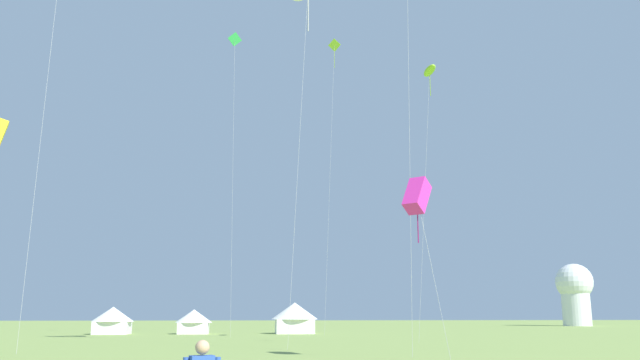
{
  "coord_description": "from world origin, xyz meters",
  "views": [
    {
      "loc": [
        -4.23,
        -5.02,
        2.13
      ],
      "look_at": [
        0.0,
        32.0,
        10.01
      ],
      "focal_mm": 35.49,
      "sensor_mm": 36.0,
      "label": 1
    }
  ],
  "objects_px": {
    "kite_green_diamond": "(235,57)",
    "festival_tent_center": "(194,320)",
    "kite_lime_parafoil": "(430,71)",
    "festival_tent_left": "(295,316)",
    "kite_magenta_box": "(417,196)",
    "festival_tent_right": "(113,319)",
    "kite_lime_diamond": "(334,64)",
    "observatory_dome": "(575,291)"
  },
  "relations": [
    {
      "from": "kite_green_diamond",
      "to": "festival_tent_center",
      "type": "height_order",
      "value": "kite_green_diamond"
    },
    {
      "from": "kite_lime_parafoil",
      "to": "festival_tent_left",
      "type": "distance_m",
      "value": 31.5
    },
    {
      "from": "festival_tent_center",
      "to": "kite_magenta_box",
      "type": "bearing_deg",
      "value": -71.59
    },
    {
      "from": "festival_tent_right",
      "to": "festival_tent_center",
      "type": "bearing_deg",
      "value": -0.0
    },
    {
      "from": "kite_lime_diamond",
      "to": "observatory_dome",
      "type": "height_order",
      "value": "kite_lime_diamond"
    },
    {
      "from": "observatory_dome",
      "to": "festival_tent_right",
      "type": "bearing_deg",
      "value": -152.58
    },
    {
      "from": "kite_magenta_box",
      "to": "kite_lime_parafoil",
      "type": "bearing_deg",
      "value": 70.57
    },
    {
      "from": "kite_green_diamond",
      "to": "observatory_dome",
      "type": "relative_size",
      "value": 2.83
    },
    {
      "from": "observatory_dome",
      "to": "kite_magenta_box",
      "type": "bearing_deg",
      "value": -122.4
    },
    {
      "from": "kite_green_diamond",
      "to": "kite_lime_diamond",
      "type": "xyz_separation_m",
      "value": [
        10.73,
        3.26,
        1.09
      ]
    },
    {
      "from": "kite_magenta_box",
      "to": "observatory_dome",
      "type": "bearing_deg",
      "value": 57.6
    },
    {
      "from": "kite_green_diamond",
      "to": "observatory_dome",
      "type": "bearing_deg",
      "value": 37.67
    },
    {
      "from": "kite_green_diamond",
      "to": "festival_tent_right",
      "type": "xyz_separation_m",
      "value": [
        -12.14,
        8.71,
        -26.27
      ]
    },
    {
      "from": "kite_lime_parafoil",
      "to": "kite_magenta_box",
      "type": "relative_size",
      "value": 2.53
    },
    {
      "from": "kite_lime_diamond",
      "to": "festival_tent_right",
      "type": "distance_m",
      "value": 36.07
    },
    {
      "from": "kite_lime_parafoil",
      "to": "kite_lime_diamond",
      "type": "relative_size",
      "value": 0.69
    },
    {
      "from": "kite_green_diamond",
      "to": "festival_tent_right",
      "type": "bearing_deg",
      "value": 144.33
    },
    {
      "from": "festival_tent_right",
      "to": "festival_tent_left",
      "type": "relative_size",
      "value": 0.86
    },
    {
      "from": "festival_tent_right",
      "to": "festival_tent_center",
      "type": "height_order",
      "value": "festival_tent_right"
    },
    {
      "from": "kite_magenta_box",
      "to": "kite_lime_diamond",
      "type": "distance_m",
      "value": 41.28
    },
    {
      "from": "kite_magenta_box",
      "to": "observatory_dome",
      "type": "relative_size",
      "value": 0.8
    },
    {
      "from": "kite_lime_parafoil",
      "to": "festival_tent_center",
      "type": "height_order",
      "value": "kite_lime_parafoil"
    },
    {
      "from": "kite_lime_diamond",
      "to": "observatory_dome",
      "type": "distance_m",
      "value": 68.51
    },
    {
      "from": "festival_tent_right",
      "to": "kite_lime_parafoil",
      "type": "bearing_deg",
      "value": -38.95
    },
    {
      "from": "festival_tent_right",
      "to": "festival_tent_center",
      "type": "xyz_separation_m",
      "value": [
        8.41,
        -0.0,
        -0.15
      ]
    },
    {
      "from": "kite_magenta_box",
      "to": "kite_lime_diamond",
      "type": "bearing_deg",
      "value": 88.61
    },
    {
      "from": "festival_tent_left",
      "to": "observatory_dome",
      "type": "distance_m",
      "value": 64.21
    },
    {
      "from": "kite_lime_diamond",
      "to": "festival_tent_left",
      "type": "height_order",
      "value": "kite_lime_diamond"
    },
    {
      "from": "kite_lime_parafoil",
      "to": "festival_tent_left",
      "type": "xyz_separation_m",
      "value": [
        -9.15,
        22.9,
        -19.6
      ]
    },
    {
      "from": "kite_green_diamond",
      "to": "kite_magenta_box",
      "type": "relative_size",
      "value": 3.54
    },
    {
      "from": "kite_lime_diamond",
      "to": "festival_tent_right",
      "type": "relative_size",
      "value": 7.34
    },
    {
      "from": "festival_tent_right",
      "to": "kite_lime_diamond",
      "type": "bearing_deg",
      "value": -13.42
    },
    {
      "from": "kite_lime_parafoil",
      "to": "kite_lime_diamond",
      "type": "distance_m",
      "value": 19.76
    },
    {
      "from": "festival_tent_right",
      "to": "observatory_dome",
      "type": "height_order",
      "value": "observatory_dome"
    },
    {
      "from": "kite_lime_parafoil",
      "to": "festival_tent_left",
      "type": "height_order",
      "value": "kite_lime_parafoil"
    },
    {
      "from": "kite_lime_parafoil",
      "to": "festival_tent_right",
      "type": "distance_m",
      "value": 41.49
    },
    {
      "from": "kite_lime_diamond",
      "to": "festival_tent_center",
      "type": "xyz_separation_m",
      "value": [
        -14.46,
        5.45,
        -27.51
      ]
    },
    {
      "from": "kite_magenta_box",
      "to": "festival_tent_left",
      "type": "relative_size",
      "value": 1.7
    },
    {
      "from": "festival_tent_center",
      "to": "festival_tent_left",
      "type": "relative_size",
      "value": 0.77
    },
    {
      "from": "kite_magenta_box",
      "to": "festival_tent_right",
      "type": "distance_m",
      "value": 46.78
    },
    {
      "from": "kite_lime_diamond",
      "to": "kite_magenta_box",
      "type": "bearing_deg",
      "value": -91.39
    },
    {
      "from": "festival_tent_center",
      "to": "festival_tent_right",
      "type": "bearing_deg",
      "value": 180.0
    }
  ]
}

